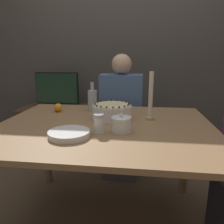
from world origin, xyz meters
The scene contains 13 objects.
ground_plane centered at (0.00, 0.00, 0.00)m, with size 12.00×12.00×0.00m, color brown.
wall_behind centered at (0.00, 1.40, 1.30)m, with size 8.00×0.05×2.60m.
dining_table centered at (0.00, 0.00, 0.66)m, with size 1.40×1.11×0.77m.
cake centered at (0.03, 0.15, 0.82)m, with size 0.28×0.28×0.12m.
sugar_bowl centered at (0.12, -0.12, 0.82)m, with size 0.12×0.12×0.11m.
sugar_shaker centered at (-0.01, -0.17, 0.83)m, with size 0.06×0.06×0.11m.
plate_stack centered at (-0.16, -0.24, 0.79)m, with size 0.23×0.23×0.03m.
candle centered at (0.30, 0.16, 0.91)m, with size 0.07×0.07×0.33m.
bottle centered at (-0.16, 0.36, 0.86)m, with size 0.07×0.07×0.23m.
orange_fruit_0 centered at (-0.42, 0.29, 0.80)m, with size 0.07×0.07×0.07m.
person_man_blue_shirt centered at (0.05, 0.75, 0.53)m, with size 0.40×0.34×1.23m.
side_cabinet centered at (-0.73, 1.09, 0.31)m, with size 0.86×0.53×0.62m.
tv_monitor centered at (-0.73, 1.09, 0.83)m, with size 0.51×0.10×0.41m.
Camera 1 is at (0.22, -1.34, 1.20)m, focal length 35.00 mm.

